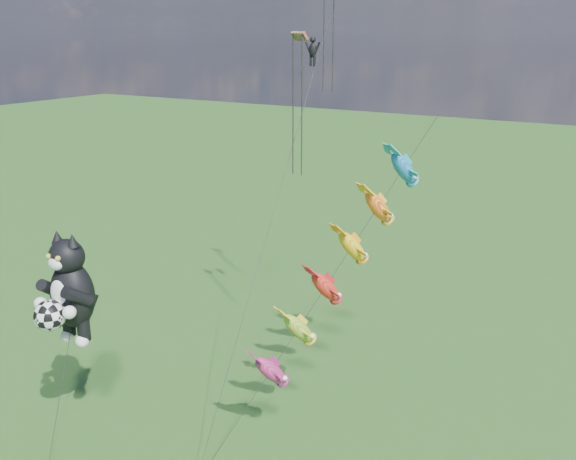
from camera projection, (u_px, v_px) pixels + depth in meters
The scene contains 4 objects.
ground at pixel (30, 443), 36.00m from camera, with size 300.00×300.00×0.00m, color #143F0F.
cat_kite_rig at pixel (68, 290), 32.91m from camera, with size 2.82×4.23×12.51m.
fish_windsock_rig at pixel (339, 267), 34.64m from camera, with size 6.90×14.50×17.66m.
parafoil_rig at pixel (311, 53), 38.75m from camera, with size 2.68×17.45×26.80m.
Camera 1 is at (28.21, -19.01, 22.21)m, focal length 40.00 mm.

